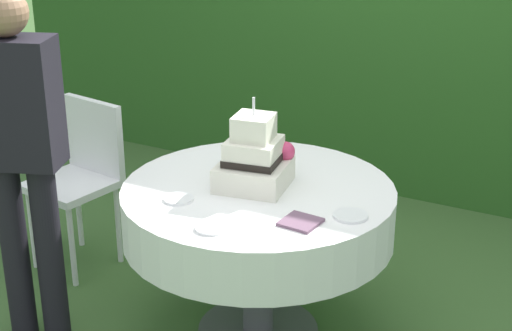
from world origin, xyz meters
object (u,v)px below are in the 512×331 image
Objects in this scene: wedding_cake at (255,160)px; serving_plate_left at (350,215)px; standing_person at (20,147)px; serving_plate_near at (179,199)px; cake_table at (258,214)px; garden_chair at (82,168)px; serving_plate_far at (211,228)px; napkin_stack at (301,222)px.

wedding_cake is 0.51m from serving_plate_left.
standing_person reaches higher than serving_plate_left.
cake_table is at bearing 49.50° from serving_plate_near.
garden_chair is (-1.62, 0.27, -0.20)m from serving_plate_left.
serving_plate_near is 1.05m from garden_chair.
serving_plate_left is at bearing 15.20° from serving_plate_near.
wedding_cake is 0.45× the size of garden_chair.
cake_table is 1.17m from garden_chair.
serving_plate_far is (0.05, -0.46, -0.12)m from wedding_cake.
cake_table is 0.46m from serving_plate_far.
cake_table is 0.38m from serving_plate_near.
garden_chair is (-1.13, 0.17, -0.32)m from wedding_cake.
serving_plate_left is at bearing 16.89° from standing_person.
cake_table is 9.67× the size of serving_plate_far.
garden_chair is at bearing 111.79° from standing_person.
wedding_cake reaches higher than serving_plate_far.
cake_table is at bearing -9.18° from garden_chair.
standing_person reaches higher than garden_chair.
standing_person is at bearing -163.11° from serving_plate_left.
wedding_cake is 0.25× the size of standing_person.
napkin_stack reaches higher than serving_plate_far.
garden_chair is at bearing 170.51° from serving_plate_left.
serving_plate_left is at bearing 45.01° from napkin_stack.
napkin_stack is at bearing -36.28° from wedding_cake.
napkin_stack is at bearing 36.61° from serving_plate_far.
serving_plate_near is at bearing -126.07° from wedding_cake.
serving_plate_near is at bearing -175.88° from napkin_stack.
serving_plate_left is 1.65m from garden_chair.
serving_plate_far and serving_plate_left have the same top height.
wedding_cake is at bearing 168.65° from serving_plate_left.
napkin_stack is at bearing -15.96° from garden_chair.
standing_person is at bearing -167.78° from napkin_stack.
wedding_cake is 0.48m from serving_plate_far.
cake_table is at bearing 169.74° from serving_plate_left.
serving_plate_far is 0.87× the size of napkin_stack.
wedding_cake reaches higher than serving_plate_left.
wedding_cake is (-0.02, 0.01, 0.25)m from cake_table.
garden_chair is at bearing 170.82° from cake_table.
napkin_stack is 0.16× the size of garden_chair.
serving_plate_far is at bearing -83.39° from wedding_cake.
serving_plate_left is (0.43, 0.36, 0.00)m from serving_plate_far.
garden_chair reaches higher than napkin_stack.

